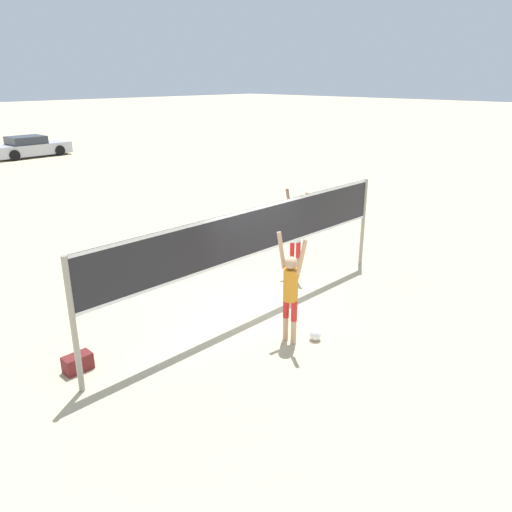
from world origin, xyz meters
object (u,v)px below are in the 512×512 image
Objects in this scene: volleyball_net at (256,237)px; parked_car_near at (30,147)px; player_blocker at (296,231)px; player_spiker at (291,287)px; volleyball at (315,335)px; gear_bag at (78,363)px.

volleyball_net is 1.75× the size of parked_car_near.
player_spiker is at bearing -51.44° from player_blocker.
parked_car_near reaches higher than volleyball.
gear_bag is at bearing 171.15° from volleyball_net.
player_spiker is 0.46× the size of parked_car_near.
volleyball is (0.39, -0.33, -1.01)m from player_spiker.
volleyball_net reaches higher than parked_car_near.
volleyball is 27.92m from parked_car_near.
volleyball is (-0.08, -1.69, -1.58)m from volleyball_net.
player_blocker is 25.06m from parked_car_near.
player_spiker is at bearing 139.94° from volleyball.
player_spiker reaches higher than gear_bag.
volleyball_net is 26.27m from parked_car_near.
gear_bag is 26.79m from parked_car_near.
player_blocker is 3.55m from volleyball.
volleyball is at bearing -92.88° from volleyball_net.
player_spiker is 3.46m from player_blocker.
player_spiker is 27.68m from parked_car_near.
player_blocker is (2.70, 2.16, 0.03)m from player_spiker.
volleyball_net reaches higher than gear_bag.
gear_bag reaches higher than volleyball.
parked_car_near is (9.61, 25.00, 0.44)m from gear_bag.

